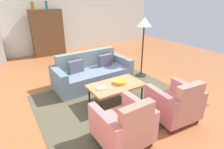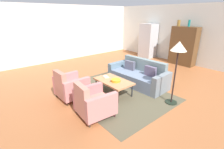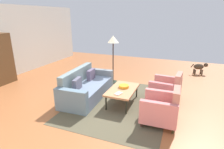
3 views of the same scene
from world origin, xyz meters
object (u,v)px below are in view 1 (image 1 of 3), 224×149
at_px(armchair_left, 125,126).
at_px(armchair_right, 176,105).
at_px(vase_round, 47,5).
at_px(cabinet, 48,33).
at_px(floor_lamp, 144,28).
at_px(vase_tall, 33,5).
at_px(couch, 92,73).
at_px(fruit_bowl, 120,82).
at_px(book_stack, 102,88).
at_px(coffee_table, 116,86).

bearing_deg(armchair_left, armchair_right, -1.09).
bearing_deg(vase_round, cabinet, 177.29).
relative_size(vase_round, floor_lamp, 0.17).
xyz_separation_m(armchair_left, armchair_right, (1.19, 0.00, 0.00)).
xyz_separation_m(armchair_left, vase_tall, (-0.06, 5.80, 1.60)).
distance_m(couch, vase_round, 3.83).
height_order(fruit_bowl, book_stack, fruit_bowl).
bearing_deg(couch, book_stack, 70.64).
relative_size(couch, floor_lamp, 1.24).
bearing_deg(book_stack, vase_round, 87.41).
distance_m(coffee_table, floor_lamp, 2.02).
xyz_separation_m(armchair_left, book_stack, (0.23, 1.16, 0.11)).
bearing_deg(cabinet, armchair_left, -93.39).
distance_m(armchair_left, armchair_right, 1.19).
bearing_deg(vase_round, vase_tall, 180.00).
xyz_separation_m(coffee_table, floor_lamp, (1.49, 0.86, 1.04)).
height_order(coffee_table, book_stack, book_stack).
relative_size(coffee_table, armchair_left, 1.36).
xyz_separation_m(book_stack, vase_round, (0.21, 4.64, 1.50)).
bearing_deg(cabinet, coffee_table, -86.85).
xyz_separation_m(vase_round, floor_lamp, (1.65, -3.76, -0.51)).
bearing_deg(book_stack, coffee_table, 1.13).
xyz_separation_m(couch, armchair_right, (0.60, -2.35, 0.06)).
bearing_deg(couch, armchair_left, 73.27).
xyz_separation_m(armchair_left, cabinet, (0.34, 5.80, 0.56)).
distance_m(fruit_bowl, cabinet, 4.67).
bearing_deg(couch, fruit_bowl, 92.90).
bearing_deg(fruit_bowl, couch, 95.43).
xyz_separation_m(armchair_left, vase_round, (0.44, 5.80, 1.61)).
height_order(couch, vase_tall, vase_tall).
bearing_deg(coffee_table, floor_lamp, 30.09).
bearing_deg(vase_tall, floor_lamp, -60.30).
height_order(coffee_table, floor_lamp, floor_lamp).
xyz_separation_m(coffee_table, book_stack, (-0.36, -0.01, 0.05)).
xyz_separation_m(cabinet, vase_tall, (-0.40, -0.00, 1.04)).
relative_size(couch, vase_tall, 7.62).
bearing_deg(armchair_left, vase_tall, 89.45).
relative_size(couch, vase_round, 7.16).
distance_m(coffee_table, book_stack, 0.37).
height_order(coffee_table, fruit_bowl, fruit_bowl).
height_order(armchair_left, cabinet, cabinet).
distance_m(couch, armchair_right, 2.43).
bearing_deg(coffee_table, armchair_right, -63.01).
distance_m(coffee_table, armchair_right, 1.31).
distance_m(coffee_table, cabinet, 4.67).
bearing_deg(armchair_left, book_stack, 77.48).
bearing_deg(vase_tall, cabinet, 0.68).
xyz_separation_m(armchair_right, book_stack, (-0.96, 1.16, 0.11)).
bearing_deg(book_stack, couch, 73.18).
xyz_separation_m(fruit_bowl, vase_tall, (-0.76, 4.63, 1.47)).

